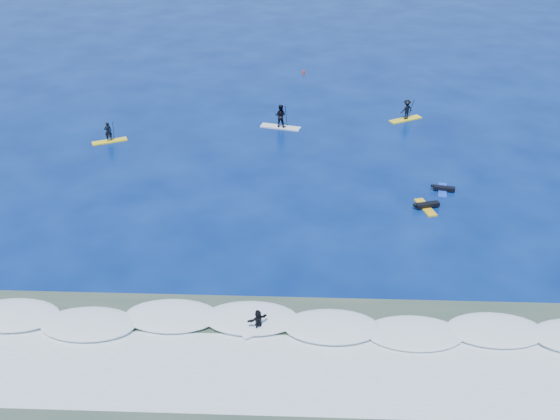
{
  "coord_description": "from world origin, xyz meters",
  "views": [
    {
      "loc": [
        -0.66,
        -33.59,
        20.63
      ],
      "look_at": [
        -1.92,
        0.57,
        0.6
      ],
      "focal_mm": 40.0,
      "sensor_mm": 36.0,
      "label": 1
    }
  ],
  "objects_px": {
    "prone_paddler_far": "(443,189)",
    "sup_paddler_center": "(280,118)",
    "sup_paddler_right": "(406,111)",
    "marker_buoy": "(304,72)",
    "sup_paddler_left": "(109,135)",
    "wave_surfer": "(258,322)",
    "prone_paddler_near": "(426,206)"
  },
  "relations": [
    {
      "from": "sup_paddler_left",
      "to": "wave_surfer",
      "type": "height_order",
      "value": "sup_paddler_left"
    },
    {
      "from": "sup_paddler_right",
      "to": "prone_paddler_near",
      "type": "relative_size",
      "value": 1.25
    },
    {
      "from": "sup_paddler_right",
      "to": "prone_paddler_far",
      "type": "xyz_separation_m",
      "value": [
        0.8,
        -12.89,
        -0.68
      ]
    },
    {
      "from": "sup_paddler_center",
      "to": "wave_surfer",
      "type": "distance_m",
      "value": 25.78
    },
    {
      "from": "sup_paddler_right",
      "to": "marker_buoy",
      "type": "height_order",
      "value": "sup_paddler_right"
    },
    {
      "from": "sup_paddler_right",
      "to": "prone_paddler_near",
      "type": "height_order",
      "value": "sup_paddler_right"
    },
    {
      "from": "wave_surfer",
      "to": "prone_paddler_far",
      "type": "bearing_deg",
      "value": 20.09
    },
    {
      "from": "prone_paddler_near",
      "to": "prone_paddler_far",
      "type": "xyz_separation_m",
      "value": [
        1.56,
        2.41,
        -0.02
      ]
    },
    {
      "from": "prone_paddler_far",
      "to": "prone_paddler_near",
      "type": "bearing_deg",
      "value": 158.13
    },
    {
      "from": "wave_surfer",
      "to": "marker_buoy",
      "type": "distance_m",
      "value": 40.07
    },
    {
      "from": "sup_paddler_center",
      "to": "sup_paddler_right",
      "type": "height_order",
      "value": "sup_paddler_center"
    },
    {
      "from": "prone_paddler_far",
      "to": "sup_paddler_center",
      "type": "bearing_deg",
      "value": 58.22
    },
    {
      "from": "prone_paddler_far",
      "to": "wave_surfer",
      "type": "height_order",
      "value": "wave_surfer"
    },
    {
      "from": "marker_buoy",
      "to": "sup_paddler_left",
      "type": "bearing_deg",
      "value": -131.38
    },
    {
      "from": "prone_paddler_far",
      "to": "wave_surfer",
      "type": "bearing_deg",
      "value": 152.95
    },
    {
      "from": "prone_paddler_far",
      "to": "wave_surfer",
      "type": "relative_size",
      "value": 1.26
    },
    {
      "from": "sup_paddler_left",
      "to": "wave_surfer",
      "type": "distance_m",
      "value": 26.11
    },
    {
      "from": "sup_paddler_center",
      "to": "marker_buoy",
      "type": "height_order",
      "value": "sup_paddler_center"
    },
    {
      "from": "prone_paddler_near",
      "to": "wave_surfer",
      "type": "height_order",
      "value": "wave_surfer"
    },
    {
      "from": "sup_paddler_left",
      "to": "prone_paddler_far",
      "type": "xyz_separation_m",
      "value": [
        25.28,
        -7.34,
        -0.46
      ]
    },
    {
      "from": "sup_paddler_left",
      "to": "prone_paddler_far",
      "type": "distance_m",
      "value": 26.33
    },
    {
      "from": "prone_paddler_far",
      "to": "marker_buoy",
      "type": "bearing_deg",
      "value": 32.25
    },
    {
      "from": "sup_paddler_center",
      "to": "prone_paddler_near",
      "type": "distance_m",
      "value": 16.6
    },
    {
      "from": "sup_paddler_left",
      "to": "prone_paddler_near",
      "type": "height_order",
      "value": "sup_paddler_left"
    },
    {
      "from": "wave_surfer",
      "to": "marker_buoy",
      "type": "bearing_deg",
      "value": 55.24
    },
    {
      "from": "prone_paddler_near",
      "to": "prone_paddler_far",
      "type": "distance_m",
      "value": 2.87
    },
    {
      "from": "sup_paddler_left",
      "to": "marker_buoy",
      "type": "relative_size",
      "value": 4.75
    },
    {
      "from": "prone_paddler_far",
      "to": "sup_paddler_right",
      "type": "bearing_deg",
      "value": 14.58
    },
    {
      "from": "sup_paddler_left",
      "to": "sup_paddler_right",
      "type": "xyz_separation_m",
      "value": [
        24.48,
        5.55,
        0.22
      ]
    },
    {
      "from": "wave_surfer",
      "to": "prone_paddler_near",
      "type": "bearing_deg",
      "value": 19.17
    },
    {
      "from": "sup_paddler_left",
      "to": "sup_paddler_center",
      "type": "distance_m",
      "value": 14.08
    },
    {
      "from": "sup_paddler_left",
      "to": "prone_paddler_far",
      "type": "relative_size",
      "value": 1.29
    }
  ]
}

